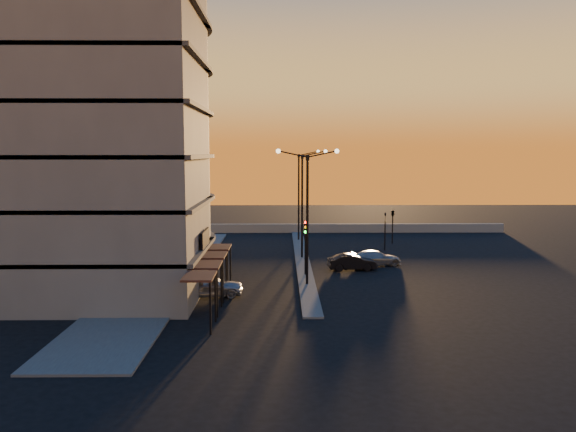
{
  "coord_description": "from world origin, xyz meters",
  "views": [
    {
      "loc": [
        -1.75,
        -38.42,
        9.28
      ],
      "look_at": [
        -1.26,
        6.57,
        4.15
      ],
      "focal_mm": 35.0,
      "sensor_mm": 36.0,
      "label": 1
    }
  ],
  "objects_px": {
    "traffic_light_main": "(305,238)",
    "car_hatchback": "(208,285)",
    "streetlamp_mid": "(302,195)",
    "car_wagon": "(376,258)",
    "car_sedan": "(352,262)"
  },
  "relations": [
    {
      "from": "traffic_light_main",
      "to": "car_hatchback",
      "type": "distance_m",
      "value": 9.01
    },
    {
      "from": "car_sedan",
      "to": "car_wagon",
      "type": "xyz_separation_m",
      "value": [
        2.18,
        1.81,
        -0.02
      ]
    },
    {
      "from": "streetlamp_mid",
      "to": "car_hatchback",
      "type": "distance_m",
      "value": 15.31
    },
    {
      "from": "traffic_light_main",
      "to": "car_hatchback",
      "type": "xyz_separation_m",
      "value": [
        -6.5,
        -5.86,
        -2.14
      ]
    },
    {
      "from": "car_sedan",
      "to": "streetlamp_mid",
      "type": "bearing_deg",
      "value": 32.08
    },
    {
      "from": "streetlamp_mid",
      "to": "traffic_light_main",
      "type": "relative_size",
      "value": 2.24
    },
    {
      "from": "car_wagon",
      "to": "car_hatchback",
      "type": "bearing_deg",
      "value": 115.46
    },
    {
      "from": "car_hatchback",
      "to": "car_wagon",
      "type": "height_order",
      "value": "car_hatchback"
    },
    {
      "from": "car_hatchback",
      "to": "car_wagon",
      "type": "relative_size",
      "value": 1.05
    },
    {
      "from": "traffic_light_main",
      "to": "car_wagon",
      "type": "relative_size",
      "value": 1.01
    },
    {
      "from": "car_sedan",
      "to": "car_wagon",
      "type": "height_order",
      "value": "car_sedan"
    },
    {
      "from": "car_sedan",
      "to": "car_wagon",
      "type": "distance_m",
      "value": 2.83
    },
    {
      "from": "traffic_light_main",
      "to": "car_hatchback",
      "type": "bearing_deg",
      "value": -137.97
    },
    {
      "from": "streetlamp_mid",
      "to": "car_wagon",
      "type": "height_order",
      "value": "streetlamp_mid"
    },
    {
      "from": "traffic_light_main",
      "to": "car_sedan",
      "type": "bearing_deg",
      "value": 30.29
    }
  ]
}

